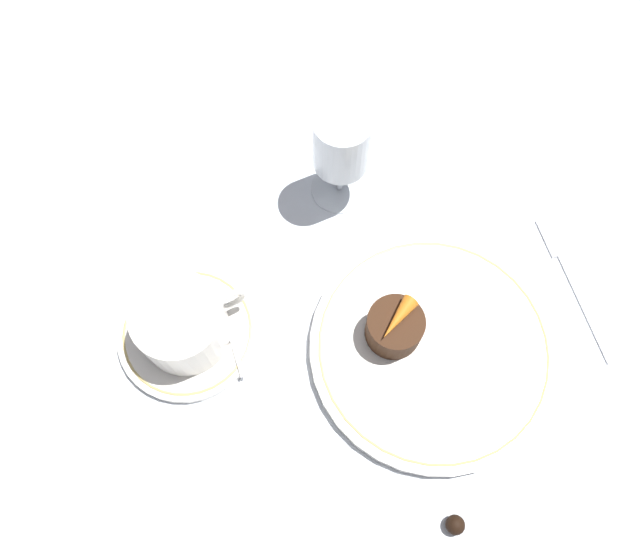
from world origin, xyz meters
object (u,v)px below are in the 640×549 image
(wine_glass, at_px, (341,147))
(fork, at_px, (568,271))
(coffee_cup, at_px, (182,324))
(dessert_cake, at_px, (394,327))
(dinner_plate, at_px, (432,348))

(wine_glass, distance_m, fork, 0.30)
(coffee_cup, relative_size, dessert_cake, 2.00)
(fork, bearing_deg, coffee_cup, 162.51)
(dinner_plate, height_order, coffee_cup, coffee_cup)
(coffee_cup, relative_size, fork, 0.67)
(dinner_plate, xyz_separation_m, fork, (0.19, 0.01, -0.01))
(dinner_plate, distance_m, wine_glass, 0.24)
(dessert_cake, bearing_deg, fork, -7.14)
(dinner_plate, bearing_deg, fork, 1.98)
(coffee_cup, height_order, fork, coffee_cup)
(coffee_cup, xyz_separation_m, dessert_cake, (0.20, -0.10, -0.01))
(dinner_plate, height_order, wine_glass, wine_glass)
(dinner_plate, distance_m, dessert_cake, 0.05)
(dinner_plate, distance_m, fork, 0.19)
(coffee_cup, bearing_deg, wine_glass, 20.47)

